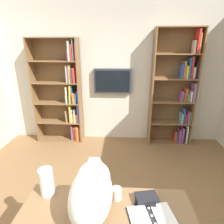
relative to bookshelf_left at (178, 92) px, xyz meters
The scene contains 9 objects.
wall_back 1.28m from the bookshelf_left, ahead, with size 4.52×0.06×2.70m, color beige.
bookshelf_left is the anchor object (origin of this frame).
bookshelf_right 2.25m from the bookshelf_left, ahead, with size 0.93×0.28×2.06m.
wall_mounted_tv 1.29m from the bookshelf_left, ahead, with size 0.74×0.07×0.48m.
cat 2.79m from the bookshelf_left, 62.44° to the left, with size 0.31×0.68×0.36m.
open_binder 2.69m from the bookshelf_left, 71.39° to the left, with size 0.37×0.28×0.02m.
paper_towel_roll 2.90m from the bookshelf_left, 54.43° to the left, with size 0.11×0.11×0.24m, color white.
coffee_mug 2.63m from the bookshelf_left, 64.84° to the left, with size 0.08×0.08×0.10m, color white.
desk_book_stack 2.56m from the bookshelf_left, 69.78° to the left, with size 0.19×0.15×0.05m.
Camera 1 is at (-0.16, 1.48, 1.89)m, focal length 29.61 mm.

